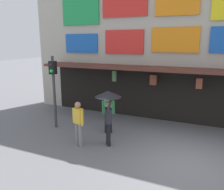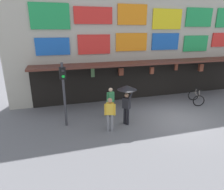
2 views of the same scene
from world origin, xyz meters
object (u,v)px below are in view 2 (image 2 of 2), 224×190
Objects in this scene: traffic_light_near at (63,85)px; pedestrian_in_yellow at (110,113)px; pedestrian_with_umbrella at (127,94)px; pedestrian_in_white at (111,101)px; bicycle_parked at (196,97)px.

traffic_light_near is 1.90× the size of pedestrian_in_yellow.
pedestrian_with_umbrella reaches higher than pedestrian_in_yellow.
pedestrian_in_white is (2.44, 0.39, -1.19)m from traffic_light_near.
pedestrian_with_umbrella is at bearing -65.04° from pedestrian_in_white.
traffic_light_near reaches higher than pedestrian_in_yellow.
pedestrian_with_umbrella is at bearing -163.91° from bicycle_parked.
pedestrian_in_yellow is 1.00× the size of pedestrian_in_white.
traffic_light_near is 2.75m from pedestrian_in_white.
pedestrian_in_yellow is at bearing -106.93° from pedestrian_in_white.
pedestrian_with_umbrella is (-5.47, -1.58, 1.25)m from bicycle_parked.
pedestrian_in_white is (0.48, 1.57, 0.00)m from pedestrian_in_yellow.
pedestrian_in_yellow is at bearing -154.69° from pedestrian_with_umbrella.
pedestrian_with_umbrella reaches higher than pedestrian_in_white.
pedestrian_in_white is at bearing -175.48° from bicycle_parked.
traffic_light_near is 8.65m from bicycle_parked.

